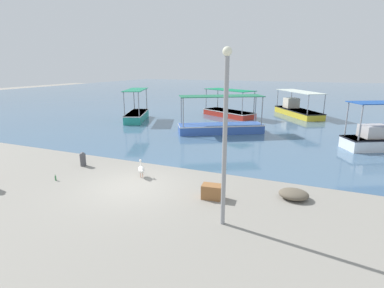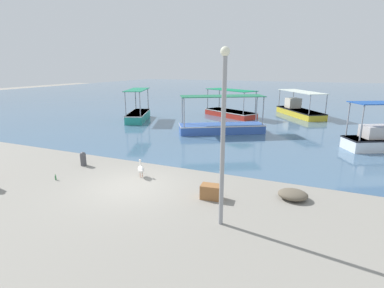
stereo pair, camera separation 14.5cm
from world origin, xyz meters
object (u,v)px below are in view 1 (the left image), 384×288
pelican (141,169)px  net_pile (294,194)px  lamp_post (225,130)px  fishing_boat_outer (229,112)px  mooring_bollard (83,159)px  glass_bottle (56,178)px  cargo_crate (212,192)px  fishing_boat_far_left (221,126)px  fishing_boat_center (297,110)px  fishing_boat_far_right (137,114)px

pelican → net_pile: 6.61m
lamp_post → fishing_boat_outer: bearing=105.4°
pelican → mooring_bollard: (-3.59, 0.23, 0.01)m
net_pile → glass_bottle: size_ratio=4.14×
cargo_crate → net_pile: bearing=22.1°
fishing_boat_far_left → lamp_post: (4.13, -12.95, 2.56)m
fishing_boat_center → pelican: fishing_boat_center is taller
pelican → cargo_crate: pelican is taller
pelican → fishing_boat_far_right: bearing=123.6°
mooring_bollard → lamp_post: bearing=-18.8°
fishing_boat_far_right → mooring_bollard: (4.64, -12.18, -0.18)m
mooring_bollard → net_pile: (10.20, 0.04, -0.20)m
cargo_crate → fishing_boat_far_right: bearing=131.9°
fishing_boat_outer → mooring_bollard: fishing_boat_outer is taller
fishing_boat_far_right → glass_bottle: 15.08m
cargo_crate → glass_bottle: (-7.01, -0.92, -0.17)m
pelican → fishing_boat_outer: bearing=93.2°
pelican → lamp_post: lamp_post is taller
mooring_bollard → fishing_boat_far_right: bearing=110.9°
fishing_boat_far_left → fishing_boat_far_right: 8.99m
fishing_boat_far_left → glass_bottle: 12.80m
lamp_post → mooring_bollard: bearing=161.2°
cargo_crate → fishing_boat_far_left: bearing=105.8°
fishing_boat_far_right → net_pile: 19.18m
net_pile → cargo_crate: 3.13m
fishing_boat_outer → lamp_post: size_ratio=1.06×
cargo_crate → mooring_bollard: bearing=171.2°
mooring_bollard → glass_bottle: mooring_bollard is taller
fishing_boat_center → fishing_boat_far_right: bearing=-147.0°
mooring_bollard → net_pile: 10.20m
fishing_boat_far_left → net_pile: bearing=-58.9°
mooring_bollard → fishing_boat_outer: bearing=81.7°
net_pile → mooring_bollard: bearing=-179.8°
fishing_boat_outer → fishing_boat_far_left: bearing=-78.6°
fishing_boat_outer → mooring_bollard: 17.88m
fishing_boat_far_right → glass_bottle: size_ratio=18.83×
fishing_boat_outer → pelican: size_ratio=7.27×
lamp_post → net_pile: (1.96, 2.84, -2.90)m
fishing_boat_center → net_pile: 20.97m
fishing_boat_far_right → pelican: bearing=-56.4°
fishing_boat_center → cargo_crate: size_ratio=8.72×
fishing_boat_far_right → cargo_crate: fishing_boat_far_right is taller
pelican → glass_bottle: size_ratio=2.96×
fishing_boat_far_right → glass_bottle: (4.93, -14.24, -0.46)m
fishing_boat_outer → glass_bottle: (-2.30, -19.75, -0.39)m
fishing_boat_center → mooring_bollard: fishing_boat_center is taller
fishing_boat_center → pelican: 21.84m
fishing_boat_far_left → lamp_post: 13.83m
lamp_post → fishing_boat_far_left: bearing=107.7°
fishing_boat_far_left → pelican: bearing=-92.8°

